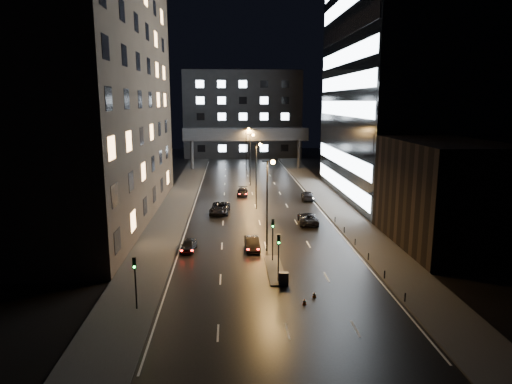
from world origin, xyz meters
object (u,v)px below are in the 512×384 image
(car_away_d, at_px, (243,192))
(car_toward_b, at_px, (307,196))
(car_toward_a, at_px, (308,218))
(utility_cabinet, at_px, (284,278))
(car_away_a, at_px, (189,245))
(car_away_b, at_px, (252,243))
(car_away_c, at_px, (220,208))

(car_away_d, relative_size, car_toward_b, 0.93)
(car_away_d, bearing_deg, car_toward_a, -62.98)
(car_toward_b, xyz_separation_m, utility_cabinet, (-8.30, -35.87, -0.03))
(car_away_a, height_order, car_away_d, car_away_d)
(car_away_a, xyz_separation_m, car_away_b, (7.06, 0.00, 0.07))
(car_away_a, distance_m, car_away_d, 30.63)
(car_away_a, height_order, car_toward_b, car_toward_b)
(car_away_c, relative_size, car_toward_b, 1.18)
(car_away_a, distance_m, car_toward_a, 18.49)
(car_away_c, height_order, car_away_d, car_away_c)
(car_away_a, bearing_deg, car_away_b, 5.38)
(utility_cabinet, bearing_deg, car_away_d, 97.10)
(car_away_c, distance_m, car_away_d, 13.39)
(car_toward_a, xyz_separation_m, car_toward_b, (2.51, 15.04, -0.04))
(car_away_d, height_order, car_toward_b, car_toward_b)
(car_away_a, relative_size, car_toward_a, 0.69)
(car_away_b, distance_m, car_away_c, 17.43)
(car_away_b, relative_size, car_away_d, 0.94)
(car_away_c, xyz_separation_m, car_toward_b, (14.52, 8.65, -0.09))
(car_away_c, relative_size, utility_cabinet, 5.39)
(car_toward_a, distance_m, car_toward_b, 15.25)
(car_away_b, height_order, car_toward_a, car_toward_a)
(car_toward_b, bearing_deg, car_away_d, -14.86)
(car_away_c, height_order, utility_cabinet, car_away_c)
(car_away_c, xyz_separation_m, car_away_d, (3.74, 12.86, -0.14))
(car_toward_a, bearing_deg, car_away_c, -24.86)
(utility_cabinet, bearing_deg, car_away_b, 106.26)
(car_toward_a, bearing_deg, car_away_b, 55.77)
(car_away_a, relative_size, utility_cabinet, 3.50)
(car_away_c, relative_size, car_away_d, 1.27)
(car_toward_a, distance_m, utility_cabinet, 21.62)
(car_away_d, bearing_deg, car_away_b, -85.90)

